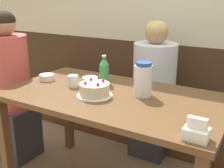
{
  "coord_description": "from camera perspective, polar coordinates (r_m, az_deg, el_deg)",
  "views": [
    {
      "loc": [
        0.85,
        -1.46,
        1.36
      ],
      "look_at": [
        -0.03,
        0.05,
        0.8
      ],
      "focal_mm": 45.0,
      "sensor_mm": 36.0,
      "label": 1
    }
  ],
  "objects": [
    {
      "name": "person_grey_tee",
      "position": [
        2.4,
        8.46,
        -1.7
      ],
      "size": [
        0.36,
        0.36,
        1.16
      ],
      "rotation": [
        0.0,
        0.0,
        -1.57
      ],
      "color": "#33333D",
      "rests_on": "ground_plane"
    },
    {
      "name": "dining_table",
      "position": [
        1.83,
        0.08,
        -4.9
      ],
      "size": [
        1.42,
        0.79,
        0.75
      ],
      "color": "brown",
      "rests_on": "ground_plane"
    },
    {
      "name": "bowl_rice_small",
      "position": [
        2.06,
        -4.47,
        0.95
      ],
      "size": [
        0.11,
        0.11,
        0.03
      ],
      "color": "white",
      "rests_on": "dining_table"
    },
    {
      "name": "back_wall",
      "position": [
        2.65,
        12.08,
        15.1
      ],
      "size": [
        4.8,
        0.04,
        2.5
      ],
      "color": "#3D2819",
      "rests_on": "ground_plane"
    },
    {
      "name": "water_pitcher",
      "position": [
        1.76,
        6.35,
        0.93
      ],
      "size": [
        0.11,
        0.11,
        0.21
      ],
      "color": "white",
      "rests_on": "dining_table"
    },
    {
      "name": "glass_water_tall",
      "position": [
        1.95,
        -7.91,
        0.63
      ],
      "size": [
        0.07,
        0.07,
        0.08
      ],
      "color": "silver",
      "rests_on": "dining_table"
    },
    {
      "name": "birthday_cake",
      "position": [
        1.76,
        -3.58,
        -1.18
      ],
      "size": [
        0.23,
        0.23,
        0.1
      ],
      "color": "white",
      "rests_on": "dining_table"
    },
    {
      "name": "napkin_holder",
      "position": [
        1.3,
        16.78,
        -9.27
      ],
      "size": [
        0.11,
        0.08,
        0.11
      ],
      "color": "white",
      "rests_on": "dining_table"
    },
    {
      "name": "soju_bottle",
      "position": [
        1.99,
        -1.6,
        2.82
      ],
      "size": [
        0.07,
        0.07,
        0.2
      ],
      "color": "#388E4C",
      "rests_on": "dining_table"
    },
    {
      "name": "person_pale_blue_shirt",
      "position": [
        2.45,
        -19.9,
        -1.44
      ],
      "size": [
        0.34,
        0.33,
        1.24
      ],
      "color": "#33333D",
      "rests_on": "ground_plane"
    },
    {
      "name": "bowl_soup_white",
      "position": [
        2.14,
        -13.09,
        1.35
      ],
      "size": [
        0.11,
        0.11,
        0.04
      ],
      "color": "white",
      "rests_on": "dining_table"
    },
    {
      "name": "bench_seat",
      "position": [
        2.69,
        9.12,
        -7.5
      ],
      "size": [
        2.69,
        0.38,
        0.43
      ],
      "color": "#56331E",
      "rests_on": "ground_plane"
    }
  ]
}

